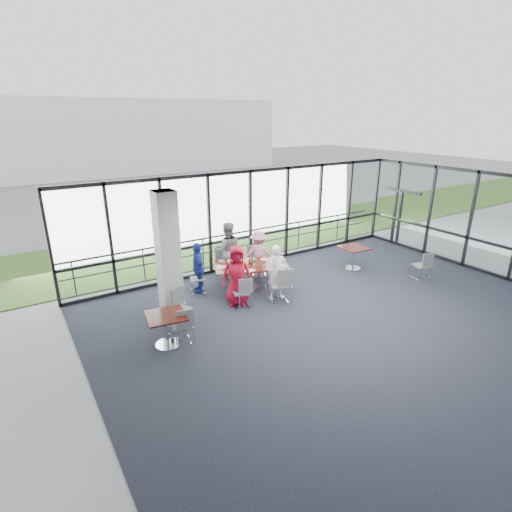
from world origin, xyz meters
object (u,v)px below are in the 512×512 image
chair_main_end (198,279)px  chair_spare_lb (179,309)px  side_table_left (166,320)px  diner_far_left (227,250)px  diner_far_right (259,254)px  chair_main_fl (227,262)px  chair_spare_la (181,325)px  side_table_right (354,251)px  chair_main_fr (259,261)px  diner_end (198,268)px  chair_main_nr (279,285)px  chair_main_nl (241,292)px  structural_column (168,255)px  diner_near_left (237,276)px  chair_spare_r (421,266)px  main_table (250,268)px  diner_near_right (277,273)px

chair_main_end → chair_spare_lb: size_ratio=0.91×
side_table_left → diner_far_left: bearing=42.2°
diner_far_right → chair_main_fl: bearing=-7.4°
chair_spare_la → chair_main_fl: bearing=58.5°
side_table_right → chair_main_fr: chair_main_fr is taller
diner_end → chair_spare_lb: size_ratio=1.62×
diner_far_left → chair_main_nr: size_ratio=1.86×
chair_main_nl → chair_spare_la: bearing=-142.7°
side_table_left → diner_far_left: size_ratio=0.52×
chair_main_end → diner_far_left: bearing=129.1°
diner_far_right → chair_main_fr: bearing=-97.5°
chair_main_fl → side_table_right: bearing=177.2°
structural_column → diner_near_left: (1.70, -0.39, -0.78)m
chair_main_end → chair_spare_lb: 1.99m
diner_far_left → chair_main_fl: 0.44m
chair_spare_r → diner_end: bearing=171.5°
side_table_right → diner_end: size_ratio=0.57×
main_table → chair_spare_r: bearing=-3.7°
diner_near_right → chair_spare_lb: diner_near_right is taller
structural_column → chair_spare_la: size_ratio=3.82×
chair_main_nl → chair_main_fr: 2.35m
side_table_right → diner_end: (-5.08, 1.08, 0.12)m
diner_near_left → chair_main_fr: bearing=68.7°
diner_end → side_table_left: bearing=-26.5°
diner_near_right → chair_main_end: 2.32m
structural_column → chair_main_nl: 2.16m
diner_near_right → chair_main_fl: (-0.37, 2.20, -0.30)m
diner_near_right → chair_main_nl: size_ratio=1.88×
chair_main_nl → side_table_left: bearing=-146.0°
diner_near_right → chair_spare_la: (-3.12, -0.69, -0.35)m
structural_column → main_table: size_ratio=1.35×
main_table → side_table_right: size_ratio=2.81×
diner_end → diner_far_right: bearing=102.5°
chair_main_nl → chair_spare_lb: size_ratio=0.90×
chair_spare_la → chair_main_fr: bearing=45.9°
chair_spare_la → chair_spare_lb: size_ratio=0.91×
diner_end → chair_main_fl: size_ratio=1.59×
diner_near_left → chair_main_nl: bearing=-62.4°
side_table_right → diner_near_left: diner_near_left is taller
chair_spare_la → chair_spare_r: (7.72, -0.54, 0.01)m
diner_end → chair_spare_lb: diner_end is taller
structural_column → diner_near_left: 1.91m
diner_far_right → chair_main_fl: size_ratio=1.60×
side_table_left → chair_main_fl: 4.19m
diner_far_left → diner_far_right: bearing=170.6°
chair_main_nr → chair_main_end: bearing=150.5°
side_table_right → chair_spare_lb: size_ratio=0.92×
side_table_right → diner_far_left: bearing=157.8°
diner_far_left → chair_main_nl: size_ratio=2.17×
side_table_left → chair_main_fl: bearing=43.0°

